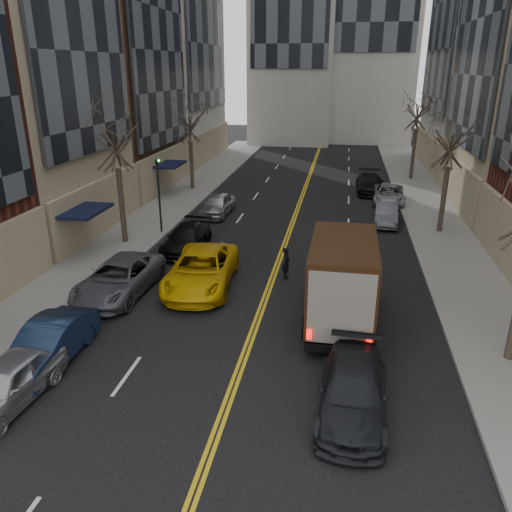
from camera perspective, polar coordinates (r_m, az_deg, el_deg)
The scene contains 19 objects.
sidewalk_left at distance 35.07m, azimuth -10.39°, elevation 5.30°, with size 4.00×66.00×0.15m, color slate.
sidewalk_right at distance 33.53m, azimuth 19.98°, elevation 3.65°, with size 4.00×66.00×0.15m, color slate.
tree_lf_mid at distance 27.44m, azimuth -15.96°, elevation 14.48°, with size 3.20×3.20×8.91m.
tree_lf_far at distance 39.58m, azimuth -7.65°, elevation 15.98°, with size 3.20×3.20×8.12m.
tree_rt_mid at distance 30.40m, azimuth 21.63°, elevation 13.57°, with size 3.20×3.20×8.32m.
tree_rt_far at distance 45.12m, azimuth 18.17°, elevation 16.67°, with size 3.20×3.20×9.11m.
traffic_signal at distance 29.32m, azimuth -11.07°, elevation 7.73°, with size 0.29×0.26×4.70m.
ups_truck at distance 19.18m, azimuth 9.80°, elevation -2.68°, with size 2.61×6.29×3.44m.
observer_sedan at distance 14.90m, azimuth 11.02°, elevation -14.92°, with size 2.10×4.77×1.36m.
taxi at distance 22.33m, azimuth -6.26°, elevation -1.57°, with size 2.70×5.86×1.63m, color #DAA809.
pedestrian at distance 23.20m, azimuth 3.49°, elevation -0.79°, with size 0.54×0.36×1.49m, color black.
parked_lf_a at distance 16.61m, azimuth -26.54°, elevation -12.80°, with size 1.65×4.10×1.40m, color #ADB1B5.
parked_lf_b at distance 18.10m, azimuth -22.58°, elevation -9.21°, with size 1.51×4.34×1.43m, color #111D36.
parked_lf_c at distance 22.32m, azimuth -15.39°, elevation -2.45°, with size 2.46×5.33×1.48m, color #52545B.
parked_lf_d at distance 26.98m, azimuth -7.95°, elevation 2.01°, with size 1.85×4.55×1.32m, color black.
parked_lf_e at distance 33.27m, azimuth -4.42°, elevation 5.85°, with size 1.65×4.09×1.39m, color #9D9EA4.
parked_rt_a at distance 32.30m, azimuth 14.66°, elevation 4.65°, with size 1.36×3.89×1.28m, color #52545A.
parked_rt_b at distance 37.41m, azimuth 14.92°, elevation 6.83°, with size 2.16×4.68×1.30m, color #A8AAB0.
parked_rt_c at distance 40.41m, azimuth 12.90°, elevation 8.13°, with size 2.05×5.03×1.46m, color black.
Camera 1 is at (2.93, -4.66, 9.31)m, focal length 35.00 mm.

